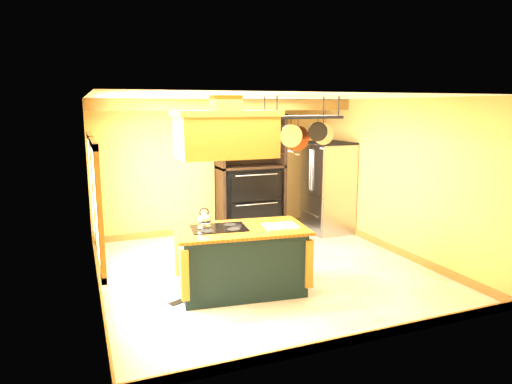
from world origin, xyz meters
TOP-DOWN VIEW (x-y plane):
  - floor at (0.00, 0.00)m, footprint 5.00×5.00m
  - ceiling at (0.00, 0.00)m, footprint 5.00×5.00m
  - wall_back at (0.00, 2.50)m, footprint 5.00×0.02m
  - wall_front at (0.00, -2.50)m, footprint 5.00×0.02m
  - wall_left at (-2.50, 0.00)m, footprint 0.02×5.00m
  - wall_right at (2.50, 0.00)m, footprint 0.02×5.00m
  - ceiling_beam at (0.00, 1.70)m, footprint 5.00×0.15m
  - window_near at (-2.47, -0.80)m, footprint 0.06×1.06m
  - window_far at (-2.47, 0.60)m, footprint 0.06×1.06m
  - kitchen_island at (-0.63, -0.65)m, footprint 1.91×1.21m
  - range_hood at (-0.83, -0.65)m, footprint 1.34×0.76m
  - pot_rack at (0.28, -0.64)m, footprint 1.12×0.52m
  - refrigerator at (2.09, 1.64)m, footprint 0.79×0.93m
  - hutch at (0.60, 2.24)m, footprint 1.36×0.62m
  - floor_register at (-1.52, -0.70)m, footprint 0.30×0.23m

SIDE VIEW (x-z plane):
  - floor at x=0.00m, z-range 0.00..0.00m
  - floor_register at x=-1.52m, z-range 0.00..0.01m
  - kitchen_island at x=-0.63m, z-range -0.09..1.02m
  - refrigerator at x=2.09m, z-range -0.02..1.79m
  - hutch at x=0.60m, z-range -0.28..2.13m
  - wall_back at x=0.00m, z-range 0.00..2.70m
  - wall_front at x=0.00m, z-range 0.00..2.70m
  - wall_left at x=-2.50m, z-range 0.00..2.70m
  - wall_right at x=2.50m, z-range 0.00..2.70m
  - window_near at x=-2.47m, z-range 0.62..2.18m
  - window_far at x=-2.47m, z-range 0.62..2.18m
  - range_hood at x=-0.83m, z-range 1.83..2.63m
  - pot_rack at x=0.28m, z-range 1.93..2.69m
  - ceiling_beam at x=0.00m, z-range 2.49..2.69m
  - ceiling at x=0.00m, z-range 2.70..2.70m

